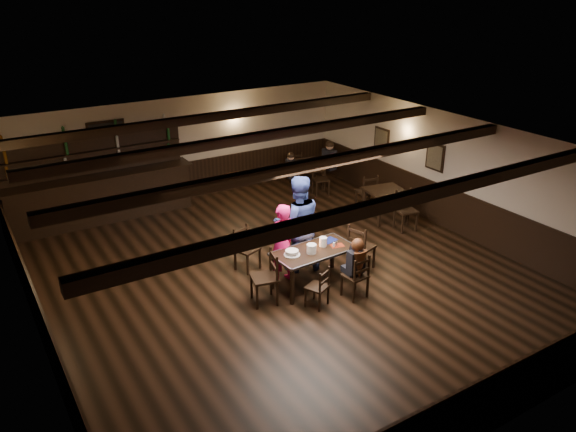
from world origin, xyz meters
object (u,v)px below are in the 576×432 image
chair_near_left (320,285)px  bar_counter (100,191)px  woman_pink (282,244)px  chair_near_right (358,274)px  man_blue (298,223)px  cake (292,253)px  dining_table (314,254)px

chair_near_left → bar_counter: size_ratio=0.17×
woman_pink → chair_near_right: bearing=113.5°
man_blue → bar_counter: bearing=-41.5°
man_blue → bar_counter: bar_counter is taller
man_blue → cake: 0.92m
chair_near_right → bar_counter: 6.85m
dining_table → bar_counter: size_ratio=0.36×
chair_near_left → bar_counter: bearing=110.4°
dining_table → chair_near_left: (-0.33, -0.71, -0.22)m
chair_near_right → cake: (-0.88, 0.87, 0.29)m
man_blue → chair_near_left: bearing=91.1°
bar_counter → woman_pink: bearing=-66.1°
man_blue → cake: (-0.57, -0.69, -0.20)m
chair_near_right → bar_counter: size_ratio=0.19×
dining_table → chair_near_right: 0.94m
chair_near_right → woman_pink: bearing=123.2°
chair_near_right → man_blue: (-0.31, 1.56, 0.49)m
woman_pink → man_blue: size_ratio=0.81×
dining_table → chair_near_right: size_ratio=1.88×
chair_near_right → woman_pink: (-0.84, 1.29, 0.30)m
woman_pink → bar_counter: 5.32m
chair_near_right → cake: bearing=135.3°
man_blue → cake: man_blue is taller
chair_near_left → woman_pink: size_ratio=0.48×
chair_near_right → chair_near_left: bearing=171.0°
chair_near_left → dining_table: bearing=65.0°
woman_pink → man_blue: (0.54, 0.27, 0.19)m
dining_table → cake: 0.48m
woman_pink → man_blue: 0.63m
dining_table → woman_pink: size_ratio=1.01×
chair_near_left → cake: size_ratio=2.52×
dining_table → chair_near_right: bearing=-63.0°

